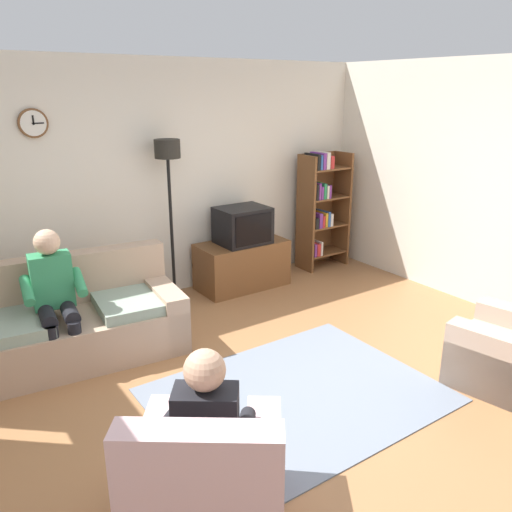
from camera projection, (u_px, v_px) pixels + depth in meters
ground_plane at (301, 391)px, 4.23m from camera, size 12.00×12.00×0.00m
back_wall_assembly at (157, 182)px, 5.90m from camera, size 6.20×0.17×2.70m
couch at (74, 325)px, 4.70m from camera, size 1.98×1.07×0.90m
tv_stand at (242, 265)px, 6.38m from camera, size 1.10×0.56×0.58m
tv at (243, 225)px, 6.20m from camera, size 0.60×0.49×0.44m
bookshelf at (320, 207)px, 6.97m from camera, size 0.68×0.36×1.58m
floor_lamp at (168, 177)px, 5.62m from camera, size 0.28×0.28×1.85m
armchair_near_window at (209, 486)px, 2.83m from camera, size 1.16×1.18×0.90m
area_rug at (298, 395)px, 4.17m from camera, size 2.20×1.70×0.01m
person_on_couch at (55, 293)px, 4.41m from camera, size 0.54×0.56×1.24m
person_in_left_armchair at (209, 427)px, 2.82m from camera, size 0.62×0.64×1.12m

